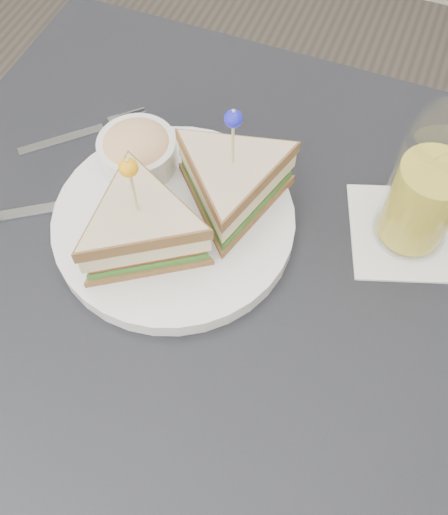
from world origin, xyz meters
TOP-DOWN VIEW (x-y plane):
  - ground_plane at (0.00, 0.00)m, footprint 3.50×3.50m
  - table at (0.00, 0.00)m, footprint 0.80×0.80m
  - plate_meal at (-0.06, 0.06)m, footprint 0.32×0.31m
  - cutlery_fork at (-0.23, 0.15)m, footprint 0.14×0.13m
  - cutlery_knife at (-0.20, 0.03)m, footprint 0.17×0.12m
  - drink_set at (0.19, 0.15)m, footprint 0.17×0.17m

SIDE VIEW (x-z plane):
  - ground_plane at x=0.00m, z-range 0.00..0.00m
  - table at x=0.00m, z-range 0.30..1.05m
  - cutlery_fork at x=-0.23m, z-range 0.75..0.75m
  - cutlery_knife at x=-0.20m, z-range 0.75..0.76m
  - plate_meal at x=-0.06m, z-range 0.71..0.88m
  - drink_set at x=0.19m, z-range 0.74..0.91m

